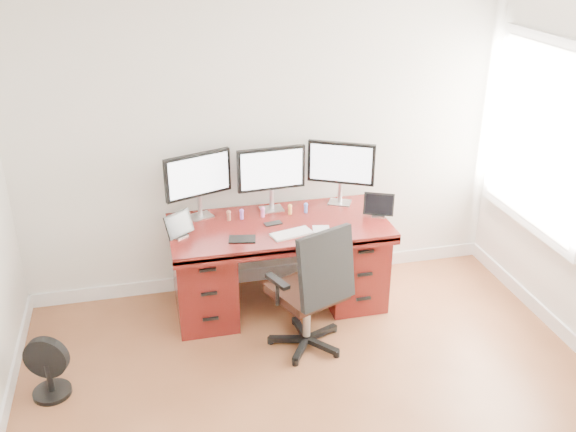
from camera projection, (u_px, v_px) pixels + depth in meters
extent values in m
cube|color=white|center=(266.00, 132.00, 5.13)|extent=(4.00, 0.10, 2.70)
cube|color=white|center=(540.00, 137.00, 4.86)|extent=(0.04, 1.30, 1.50)
cube|color=white|center=(538.00, 137.00, 4.86)|extent=(0.01, 1.15, 1.35)
cube|color=#531310|center=(279.00, 226.00, 4.99)|extent=(1.70, 0.80, 0.05)
cube|color=#531310|center=(204.00, 275.00, 5.05)|extent=(0.45, 0.70, 0.70)
cube|color=#531310|center=(350.00, 258.00, 5.31)|extent=(0.45, 0.70, 0.70)
cube|color=#3F0D0B|center=(271.00, 235.00, 5.35)|extent=(0.74, 0.03, 0.40)
cylinder|color=black|center=(306.00, 339.00, 4.80)|extent=(0.70, 0.70, 0.08)
cylinder|color=silver|center=(307.00, 314.00, 4.71)|extent=(0.06, 0.06, 0.38)
cube|color=black|center=(307.00, 291.00, 4.63)|extent=(0.59, 0.58, 0.07)
cube|color=black|center=(326.00, 268.00, 4.35)|extent=(0.43, 0.21, 0.53)
cube|color=black|center=(277.00, 281.00, 4.42)|extent=(0.14, 0.24, 0.03)
cube|color=black|center=(336.00, 260.00, 4.69)|extent=(0.14, 0.24, 0.03)
cylinder|color=black|center=(52.00, 392.00, 4.30)|extent=(0.25, 0.25, 0.03)
cylinder|color=black|center=(50.00, 378.00, 4.25)|extent=(0.04, 0.04, 0.21)
cylinder|color=black|center=(46.00, 359.00, 4.19)|extent=(0.30, 0.15, 0.30)
cube|color=silver|center=(201.00, 216.00, 5.10)|extent=(0.22, 0.19, 0.01)
cylinder|color=silver|center=(200.00, 206.00, 5.06)|extent=(0.04, 0.04, 0.18)
cube|color=black|center=(198.00, 175.00, 4.95)|extent=(0.53, 0.22, 0.35)
cube|color=white|center=(199.00, 176.00, 4.93)|extent=(0.47, 0.17, 0.30)
cube|color=silver|center=(272.00, 209.00, 5.22)|extent=(0.19, 0.15, 0.01)
cylinder|color=silver|center=(272.00, 199.00, 5.18)|extent=(0.04, 0.04, 0.18)
cube|color=black|center=(271.00, 169.00, 5.07)|extent=(0.55, 0.07, 0.35)
cube|color=white|center=(272.00, 170.00, 5.06)|extent=(0.50, 0.04, 0.30)
cube|color=silver|center=(340.00, 202.00, 5.34)|extent=(0.22, 0.21, 0.01)
cylinder|color=silver|center=(340.00, 193.00, 5.31)|extent=(0.04, 0.04, 0.18)
cube|color=black|center=(341.00, 163.00, 5.19)|extent=(0.50, 0.29, 0.35)
cube|color=white|center=(341.00, 164.00, 5.18)|extent=(0.44, 0.24, 0.30)
cube|color=silver|center=(180.00, 236.00, 4.78)|extent=(0.13, 0.12, 0.01)
cube|color=black|center=(179.00, 225.00, 4.74)|extent=(0.23, 0.20, 0.17)
cube|color=silver|center=(379.00, 215.00, 5.11)|extent=(0.12, 0.11, 0.01)
cube|color=black|center=(379.00, 205.00, 5.07)|extent=(0.25, 0.16, 0.17)
cube|color=silver|center=(292.00, 234.00, 4.81)|extent=(0.33, 0.21, 0.01)
cube|color=silver|center=(321.00, 229.00, 4.88)|extent=(0.15, 0.15, 0.01)
cube|color=black|center=(242.00, 239.00, 4.73)|extent=(0.22, 0.16, 0.01)
cube|color=black|center=(273.00, 223.00, 4.97)|extent=(0.14, 0.09, 0.01)
cylinder|color=#965843|center=(229.00, 217.00, 5.03)|extent=(0.03, 0.03, 0.06)
sphere|color=#965843|center=(229.00, 212.00, 5.01)|extent=(0.04, 0.04, 0.04)
cylinder|color=#A061CD|center=(242.00, 216.00, 5.05)|extent=(0.03, 0.03, 0.06)
sphere|color=#A061CD|center=(242.00, 211.00, 5.03)|extent=(0.04, 0.04, 0.04)
cylinder|color=pink|center=(263.00, 214.00, 5.08)|extent=(0.03, 0.03, 0.06)
sphere|color=pink|center=(263.00, 209.00, 5.07)|extent=(0.04, 0.04, 0.04)
cylinder|color=#F6AF4D|center=(290.00, 211.00, 5.13)|extent=(0.03, 0.03, 0.06)
sphere|color=#F6AF4D|center=(290.00, 206.00, 5.11)|extent=(0.04, 0.04, 0.04)
cylinder|color=#677EEA|center=(306.00, 209.00, 5.16)|extent=(0.03, 0.03, 0.06)
sphere|color=#677EEA|center=(306.00, 205.00, 5.14)|extent=(0.04, 0.04, 0.04)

